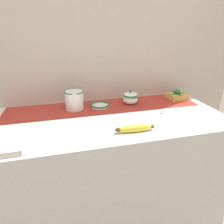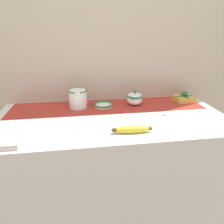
{
  "view_description": "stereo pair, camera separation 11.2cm",
  "coord_description": "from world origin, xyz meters",
  "views": [
    {
      "loc": [
        -0.26,
        -1.05,
        1.41
      ],
      "look_at": [
        -0.0,
        -0.05,
        0.97
      ],
      "focal_mm": 32.0,
      "sensor_mm": 36.0,
      "label": 1
    },
    {
      "loc": [
        -0.15,
        -1.07,
        1.41
      ],
      "look_at": [
        -0.0,
        -0.05,
        0.97
      ],
      "focal_mm": 32.0,
      "sensor_mm": 36.0,
      "label": 2
    }
  ],
  "objects": [
    {
      "name": "countertop",
      "position": [
        0.0,
        0.0,
        0.46
      ],
      "size": [
        1.37,
        0.64,
        0.92
      ],
      "primitive_type": "cube",
      "color": "silver",
      "rests_on": "ground_plane"
    },
    {
      "name": "back_wall",
      "position": [
        0.0,
        0.34,
        1.2
      ],
      "size": [
        2.17,
        0.04,
        2.4
      ],
      "primitive_type": "cube",
      "color": "beige",
      "rests_on": "ground_plane"
    },
    {
      "name": "table_runner",
      "position": [
        0.0,
        0.17,
        0.93
      ],
      "size": [
        1.26,
        0.27,
        0.0
      ],
      "primitive_type": "cube",
      "color": "#B23328",
      "rests_on": "countertop"
    },
    {
      "name": "cream_pitcher",
      "position": [
        -0.19,
        0.17,
        0.99
      ],
      "size": [
        0.12,
        0.14,
        0.12
      ],
      "color": "white",
      "rests_on": "countertop"
    },
    {
      "name": "sugar_bowl",
      "position": [
        0.19,
        0.17,
        0.97
      ],
      "size": [
        0.11,
        0.11,
        0.1
      ],
      "color": "white",
      "rests_on": "countertop"
    },
    {
      "name": "small_dish",
      "position": [
        -0.03,
        0.17,
        0.94
      ],
      "size": [
        0.13,
        0.13,
        0.02
      ],
      "color": "white",
      "rests_on": "countertop"
    },
    {
      "name": "banana",
      "position": [
        0.08,
        -0.21,
        0.94
      ],
      "size": [
        0.21,
        0.05,
        0.04
      ],
      "rotation": [
        0.0,
        0.0,
        -0.04
      ],
      "color": "yellow",
      "rests_on": "countertop"
    },
    {
      "name": "spoon",
      "position": [
        0.31,
        -0.03,
        0.93
      ],
      "size": [
        0.19,
        0.05,
        0.01
      ],
      "rotation": [
        0.0,
        0.0,
        0.18
      ],
      "color": "silver",
      "rests_on": "countertop"
    },
    {
      "name": "napkin_stack",
      "position": [
        -0.53,
        -0.22,
        0.94
      ],
      "size": [
        0.16,
        0.16,
        0.03
      ],
      "primitive_type": "cube",
      "rotation": [
        0.0,
        0.0,
        0.0
      ],
      "color": "silver",
      "rests_on": "countertop"
    },
    {
      "name": "gift_box",
      "position": [
        0.55,
        0.18,
        0.95
      ],
      "size": [
        0.14,
        0.12,
        0.07
      ],
      "rotation": [
        0.0,
        0.0,
        0.08
      ],
      "color": "gold",
      "rests_on": "countertop"
    }
  ]
}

